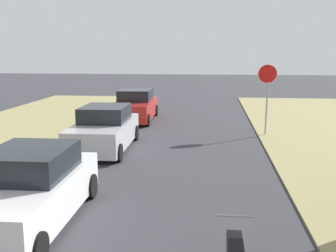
{
  "coord_description": "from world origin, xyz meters",
  "views": [
    {
      "loc": [
        1.6,
        -1.55,
        3.61
      ],
      "look_at": [
        0.31,
        10.78,
        1.33
      ],
      "focal_mm": 44.59,
      "sensor_mm": 36.0,
      "label": 1
    }
  ],
  "objects_px": {
    "parked_sedan_silver": "(104,130)",
    "parked_sedan_red": "(135,106)",
    "parked_sedan_white": "(28,190)",
    "stop_sign_far": "(267,84)"
  },
  "relations": [
    {
      "from": "parked_sedan_silver",
      "to": "parked_sedan_red",
      "type": "bearing_deg",
      "value": 90.23
    },
    {
      "from": "parked_sedan_white",
      "to": "parked_sedan_red",
      "type": "relative_size",
      "value": 1.0
    },
    {
      "from": "parked_sedan_red",
      "to": "stop_sign_far",
      "type": "bearing_deg",
      "value": -28.23
    },
    {
      "from": "parked_sedan_white",
      "to": "parked_sedan_red",
      "type": "xyz_separation_m",
      "value": [
        -0.13,
        13.07,
        0.0
      ]
    },
    {
      "from": "parked_sedan_white",
      "to": "parked_sedan_silver",
      "type": "bearing_deg",
      "value": 90.91
    },
    {
      "from": "stop_sign_far",
      "to": "parked_sedan_red",
      "type": "height_order",
      "value": "stop_sign_far"
    },
    {
      "from": "stop_sign_far",
      "to": "parked_sedan_white",
      "type": "bearing_deg",
      "value": -121.91
    },
    {
      "from": "stop_sign_far",
      "to": "parked_sedan_silver",
      "type": "height_order",
      "value": "stop_sign_far"
    },
    {
      "from": "stop_sign_far",
      "to": "parked_sedan_red",
      "type": "relative_size",
      "value": 0.67
    },
    {
      "from": "stop_sign_far",
      "to": "parked_sedan_white",
      "type": "relative_size",
      "value": 0.67
    }
  ]
}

